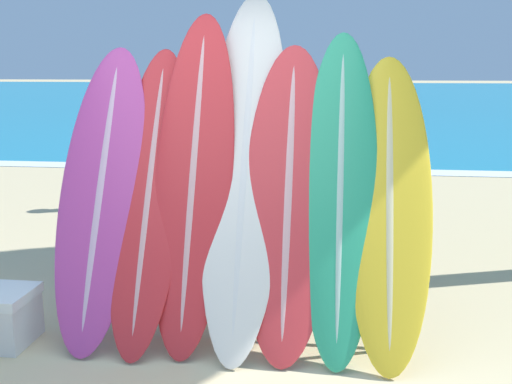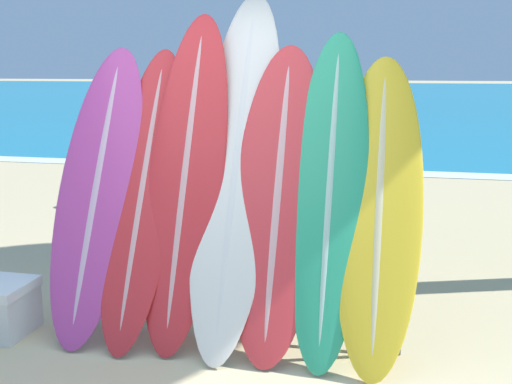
% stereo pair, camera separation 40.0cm
% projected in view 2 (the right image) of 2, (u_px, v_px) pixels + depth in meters
% --- Properties ---
extents(ocean_water, '(120.00, 60.00, 0.01)m').
position_uv_depth(ocean_water, '(368.00, 95.00, 38.65)').
color(ocean_water, teal).
rests_on(ocean_water, ground_plane).
extents(surfboard_rack, '(2.26, 0.04, 0.84)m').
position_uv_depth(surfboard_rack, '(230.00, 275.00, 3.99)').
color(surfboard_rack, '#47474C').
rests_on(surfboard_rack, ground_plane).
extents(surfboard_slot_0, '(0.58, 1.05, 1.97)m').
position_uv_depth(surfboard_slot_0, '(98.00, 189.00, 4.13)').
color(surfboard_slot_0, '#B23D8E').
rests_on(surfboard_slot_0, ground_plane).
extents(surfboard_slot_1, '(0.49, 1.08, 1.95)m').
position_uv_depth(surfboard_slot_1, '(143.00, 192.00, 4.07)').
color(surfboard_slot_1, red).
rests_on(surfboard_slot_1, ground_plane).
extents(surfboard_slot_2, '(0.53, 1.05, 2.20)m').
position_uv_depth(surfboard_slot_2, '(186.00, 175.00, 4.02)').
color(surfboard_slot_2, red).
rests_on(surfboard_slot_2, ground_plane).
extents(surfboard_slot_3, '(0.56, 1.28, 2.35)m').
position_uv_depth(surfboard_slot_3, '(237.00, 164.00, 4.00)').
color(surfboard_slot_3, silver).
rests_on(surfboard_slot_3, ground_plane).
extents(surfboard_slot_4, '(0.59, 0.98, 1.97)m').
position_uv_depth(surfboard_slot_4, '(278.00, 197.00, 3.87)').
color(surfboard_slot_4, red).
rests_on(surfboard_slot_4, ground_plane).
extents(surfboard_slot_5, '(0.49, 1.02, 2.06)m').
position_uv_depth(surfboard_slot_5, '(330.00, 193.00, 3.80)').
color(surfboard_slot_5, '#289E70').
rests_on(surfboard_slot_5, ground_plane).
extents(surfboard_slot_6, '(0.54, 1.02, 1.90)m').
position_uv_depth(surfboard_slot_6, '(379.00, 209.00, 3.73)').
color(surfboard_slot_6, yellow).
rests_on(surfboard_slot_6, ground_plane).
extents(person_near_water, '(0.23, 0.29, 1.72)m').
position_uv_depth(person_near_water, '(210.00, 122.00, 9.72)').
color(person_near_water, '#A87A5B').
rests_on(person_near_water, ground_plane).
extents(person_mid_beach, '(0.28, 0.22, 1.68)m').
position_uv_depth(person_mid_beach, '(246.00, 143.00, 7.15)').
color(person_mid_beach, beige).
rests_on(person_mid_beach, ground_plane).
extents(person_far_left, '(0.31, 0.28, 1.80)m').
position_uv_depth(person_far_left, '(182.00, 131.00, 7.87)').
color(person_far_left, tan).
rests_on(person_far_left, ground_plane).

